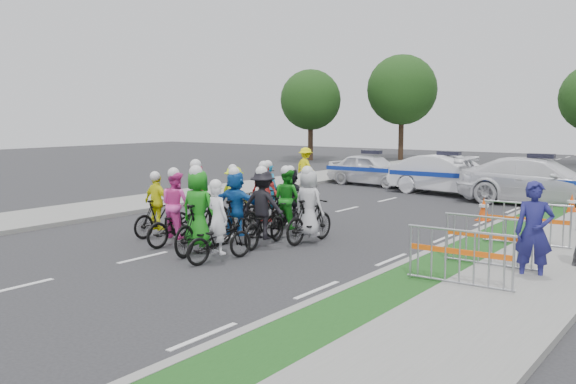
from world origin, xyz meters
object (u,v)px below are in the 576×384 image
Objects in this scene: rider_12 at (270,200)px; police_car_2 at (540,181)px; rider_7 at (309,213)px; police_car_0 at (371,169)px; rider_2 at (177,216)px; cone_0 at (484,209)px; rider_11 at (292,201)px; police_car_1 at (448,175)px; rider_10 at (235,200)px; rider_9 at (266,202)px; barrier_1 at (492,244)px; rider_3 at (158,211)px; rider_1 at (199,220)px; rider_0 at (219,234)px; cone_1 at (572,205)px; marshal_hiviz at (306,167)px; tree_0 at (311,100)px; spectator_0 at (534,232)px; barrier_0 at (460,260)px; barrier_2 at (527,226)px; rider_5 at (236,210)px; rider_8 at (288,209)px; tree_3 at (402,90)px; parked_bike at (264,180)px; rider_6 at (199,209)px.

rider_12 is 10.05m from police_car_2.
police_car_0 is at bearing -64.92° from rider_7.
rider_2 is 2.74× the size of cone_0.
police_car_1 is (0.87, 9.60, 0.05)m from rider_11.
rider_10 is (-0.85, 3.20, -0.02)m from rider_2.
rider_9 is at bearing -174.61° from rider_10.
rider_10 is 0.88× the size of barrier_1.
rider_3 is 14.26m from police_car_0.
rider_11 is (-0.34, 4.15, -0.05)m from rider_1.
police_car_0 is (-3.62, 15.10, -0.08)m from rider_1.
barrier_1 is (7.48, -2.47, -0.04)m from rider_12.
cone_1 is at bearing -103.69° from rider_0.
tree_0 is (-8.78, 13.71, 3.33)m from marshal_hiviz.
police_car_0 is at bearing 109.81° from spectator_0.
barrier_0 is at bearing -139.59° from police_car_0.
marshal_hiviz is 0.85× the size of barrier_1.
rider_7 is 29.47m from tree_0.
police_car_2 is 8.35m from barrier_2.
rider_5 is 1.08× the size of rider_11.
police_car_0 is (-2.50, 14.70, 0.00)m from rider_2.
rider_3 is 12.78m from cone_1.
cone_1 is at bearing -117.35° from rider_8.
rider_2 is 2.99m from rider_8.
spectator_0 is at bearing -150.81° from rider_0.
police_car_1 is 6.82× the size of cone_1.
cone_1 is 25.75m from tree_3.
marshal_hiviz is at bearing -64.06° from rider_2.
police_car_0 is 17.49m from tree_3.
rider_1 is at bearing -176.17° from barrier_0.
police_car_0 is at bearing -75.16° from rider_10.
parked_bike is at bearing -58.08° from rider_2.
spectator_0 is (8.01, 1.39, 0.26)m from rider_2.
rider_6 is 0.28× the size of tree_3.
cone_1 is at bearing -121.37° from rider_6.
tree_0 is at bearing 50.77° from police_car_2.
rider_8 reaches higher than barrier_1.
rider_6 is at bearing -54.94° from rider_1.
spectator_0 is 7.28m from cone_0.
rider_8 is 0.39× the size of police_car_1.
rider_11 is at bearing -40.96° from rider_7.
barrier_2 reaches higher than cone_1.
rider_11 is 28.69m from tree_3.
rider_11 is 10.67m from marshal_hiviz.
rider_1 is 6.38m from barrier_1.
police_car_2 is 2.60m from cone_1.
rider_10 is 26.83m from tree_0.
marshal_hiviz is at bearing 119.80° from spectator_0.
police_car_0 is 14.11m from barrier_2.
police_car_1 is 7.45m from parked_bike.
rider_7 is at bearing 139.75° from rider_11.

